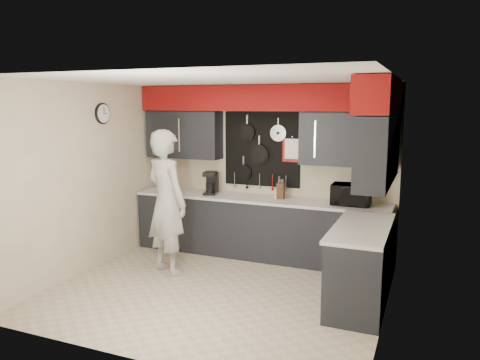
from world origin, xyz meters
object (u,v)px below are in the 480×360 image
at_px(microwave, 351,195).
at_px(coffee_maker, 211,182).
at_px(person, 167,202).
at_px(utensil_crock, 278,193).
at_px(knife_block, 281,191).

relative_size(microwave, coffee_maker, 1.49).
height_order(microwave, person, person).
bearing_deg(coffee_maker, microwave, -13.98).
height_order(utensil_crock, coffee_maker, coffee_maker).
relative_size(microwave, knife_block, 2.24).
relative_size(utensil_crock, person, 0.08).
bearing_deg(utensil_crock, coffee_maker, -176.30).
relative_size(microwave, utensil_crock, 3.47).
xyz_separation_m(coffee_maker, person, (-0.14, -1.09, -0.11)).
bearing_deg(knife_block, person, -141.45).
distance_m(microwave, coffee_maker, 2.16).
bearing_deg(utensil_crock, microwave, -2.76).
bearing_deg(person, microwave, -130.24).
bearing_deg(knife_block, utensil_crock, 162.74).
xyz_separation_m(microwave, utensil_crock, (-1.08, 0.05, -0.07)).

